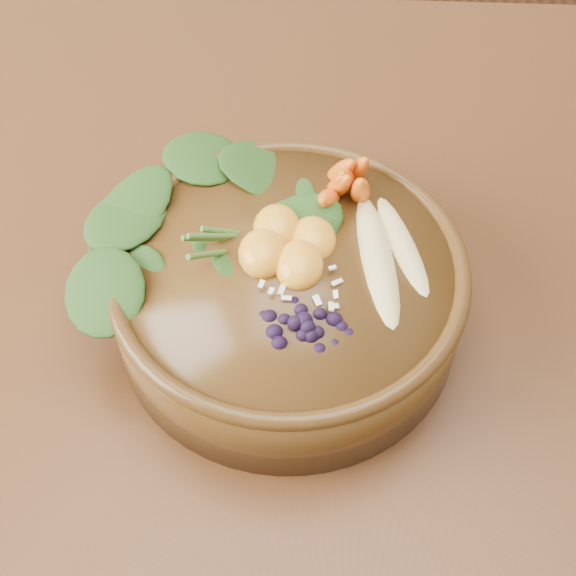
% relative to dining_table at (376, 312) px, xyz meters
% --- Properties ---
extents(ground, '(4.00, 4.00, 0.00)m').
position_rel_dining_table_xyz_m(ground, '(0.00, 0.00, -0.66)').
color(ground, '#381E0F').
rests_on(ground, ground).
extents(dining_table, '(1.60, 0.90, 0.75)m').
position_rel_dining_table_xyz_m(dining_table, '(0.00, 0.00, 0.00)').
color(dining_table, '#331C0C').
rests_on(dining_table, ground).
extents(stoneware_bowl, '(0.36, 0.36, 0.08)m').
position_rel_dining_table_xyz_m(stoneware_bowl, '(-0.09, -0.08, 0.13)').
color(stoneware_bowl, '#4D3113').
rests_on(stoneware_bowl, dining_table).
extents(kale_heap, '(0.23, 0.21, 0.05)m').
position_rel_dining_table_xyz_m(kale_heap, '(-0.15, -0.03, 0.20)').
color(kale_heap, '#284D1B').
rests_on(kale_heap, stoneware_bowl).
extents(carrot_cluster, '(0.07, 0.07, 0.09)m').
position_rel_dining_table_xyz_m(carrot_cluster, '(-0.05, 0.01, 0.22)').
color(carrot_cluster, orange).
rests_on(carrot_cluster, stoneware_bowl).
extents(banana_halves, '(0.09, 0.18, 0.03)m').
position_rel_dining_table_xyz_m(banana_halves, '(-0.00, -0.06, 0.19)').
color(banana_halves, '#E0CC84').
rests_on(banana_halves, stoneware_bowl).
extents(mandarin_cluster, '(0.11, 0.11, 0.03)m').
position_rel_dining_table_xyz_m(mandarin_cluster, '(-0.09, -0.06, 0.19)').
color(mandarin_cluster, orange).
rests_on(mandarin_cluster, stoneware_bowl).
extents(blueberry_pile, '(0.16, 0.13, 0.04)m').
position_rel_dining_table_xyz_m(blueberry_pile, '(-0.08, -0.15, 0.20)').
color(blueberry_pile, black).
rests_on(blueberry_pile, stoneware_bowl).
extents(coconut_flakes, '(0.11, 0.09, 0.01)m').
position_rel_dining_table_xyz_m(coconut_flakes, '(-0.09, -0.10, 0.18)').
color(coconut_flakes, white).
rests_on(coconut_flakes, stoneware_bowl).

